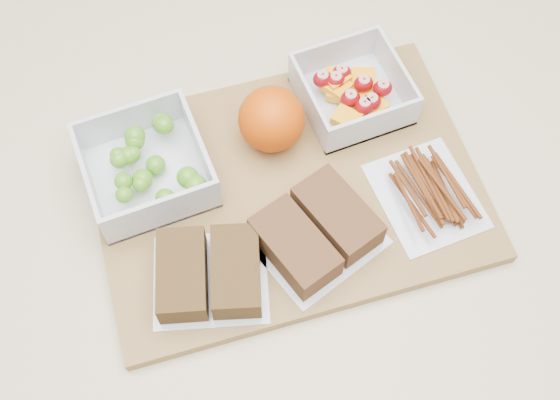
{
  "coord_description": "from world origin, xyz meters",
  "views": [
    {
      "loc": [
        -0.12,
        -0.32,
        1.6
      ],
      "look_at": [
        0.01,
        0.0,
        0.93
      ],
      "focal_mm": 45.0,
      "sensor_mm": 36.0,
      "label": 1
    }
  ],
  "objects_px": {
    "grape_container": "(148,166)",
    "sandwich_bag_center": "(316,231)",
    "pretzel_bag": "(428,191)",
    "fruit_container": "(352,92)",
    "sandwich_bag_left": "(209,273)",
    "cutting_board": "(287,189)",
    "orange": "(271,119)"
  },
  "relations": [
    {
      "from": "grape_container",
      "to": "sandwich_bag_center",
      "type": "bearing_deg",
      "value": -44.66
    },
    {
      "from": "sandwich_bag_center",
      "to": "pretzel_bag",
      "type": "relative_size",
      "value": 1.22
    },
    {
      "from": "fruit_container",
      "to": "sandwich_bag_center",
      "type": "xyz_separation_m",
      "value": [
        -0.11,
        -0.15,
        -0.0
      ]
    },
    {
      "from": "pretzel_bag",
      "to": "sandwich_bag_left",
      "type": "bearing_deg",
      "value": -178.95
    },
    {
      "from": "cutting_board",
      "to": "grape_container",
      "type": "bearing_deg",
      "value": 159.15
    },
    {
      "from": "orange",
      "to": "sandwich_bag_center",
      "type": "xyz_separation_m",
      "value": [
        -0.0,
        -0.14,
        -0.02
      ]
    },
    {
      "from": "sandwich_bag_left",
      "to": "pretzel_bag",
      "type": "height_order",
      "value": "sandwich_bag_left"
    },
    {
      "from": "orange",
      "to": "pretzel_bag",
      "type": "relative_size",
      "value": 0.61
    },
    {
      "from": "sandwich_bag_left",
      "to": "orange",
      "type": "bearing_deg",
      "value": 48.61
    },
    {
      "from": "cutting_board",
      "to": "fruit_container",
      "type": "height_order",
      "value": "fruit_container"
    },
    {
      "from": "sandwich_bag_center",
      "to": "fruit_container",
      "type": "bearing_deg",
      "value": 53.79
    },
    {
      "from": "fruit_container",
      "to": "cutting_board",
      "type": "bearing_deg",
      "value": -145.61
    },
    {
      "from": "cutting_board",
      "to": "sandwich_bag_center",
      "type": "distance_m",
      "value": 0.08
    },
    {
      "from": "grape_container",
      "to": "fruit_container",
      "type": "height_order",
      "value": "grape_container"
    },
    {
      "from": "cutting_board",
      "to": "pretzel_bag",
      "type": "distance_m",
      "value": 0.16
    },
    {
      "from": "fruit_container",
      "to": "sandwich_bag_left",
      "type": "bearing_deg",
      "value": -146.42
    },
    {
      "from": "fruit_container",
      "to": "orange",
      "type": "xyz_separation_m",
      "value": [
        -0.11,
        -0.01,
        0.02
      ]
    },
    {
      "from": "orange",
      "to": "sandwich_bag_center",
      "type": "distance_m",
      "value": 0.14
    },
    {
      "from": "cutting_board",
      "to": "grape_container",
      "type": "relative_size",
      "value": 3.26
    },
    {
      "from": "cutting_board",
      "to": "orange",
      "type": "height_order",
      "value": "orange"
    },
    {
      "from": "pretzel_bag",
      "to": "sandwich_bag_center",
      "type": "bearing_deg",
      "value": -179.1
    },
    {
      "from": "cutting_board",
      "to": "orange",
      "type": "distance_m",
      "value": 0.08
    },
    {
      "from": "fruit_container",
      "to": "sandwich_bag_left",
      "type": "distance_m",
      "value": 0.27
    },
    {
      "from": "cutting_board",
      "to": "grape_container",
      "type": "height_order",
      "value": "grape_container"
    },
    {
      "from": "cutting_board",
      "to": "sandwich_bag_left",
      "type": "height_order",
      "value": "sandwich_bag_left"
    },
    {
      "from": "cutting_board",
      "to": "orange",
      "type": "xyz_separation_m",
      "value": [
        0.01,
        0.07,
        0.05
      ]
    },
    {
      "from": "orange",
      "to": "sandwich_bag_center",
      "type": "height_order",
      "value": "orange"
    },
    {
      "from": "orange",
      "to": "sandwich_bag_center",
      "type": "relative_size",
      "value": 0.5
    },
    {
      "from": "sandwich_bag_center",
      "to": "grape_container",
      "type": "bearing_deg",
      "value": 135.34
    },
    {
      "from": "grape_container",
      "to": "orange",
      "type": "height_order",
      "value": "orange"
    },
    {
      "from": "grape_container",
      "to": "orange",
      "type": "distance_m",
      "value": 0.14
    },
    {
      "from": "sandwich_bag_center",
      "to": "pretzel_bag",
      "type": "height_order",
      "value": "sandwich_bag_center"
    }
  ]
}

